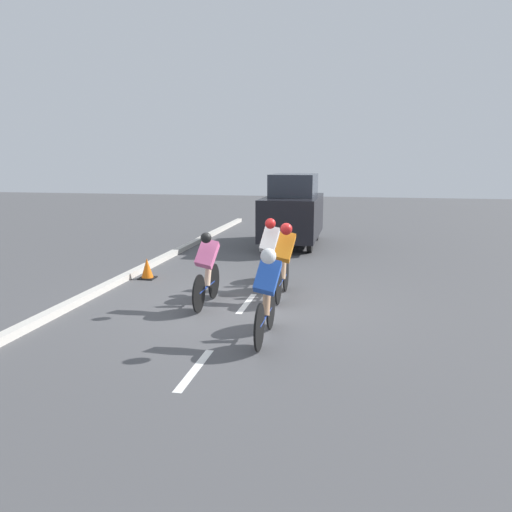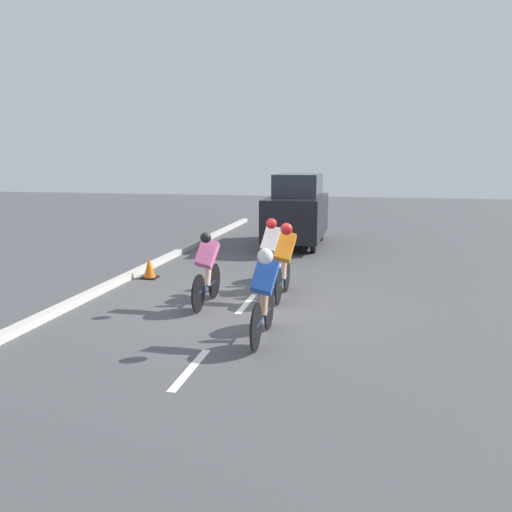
% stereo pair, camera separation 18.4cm
% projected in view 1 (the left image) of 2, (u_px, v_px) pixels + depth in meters
% --- Properties ---
extents(ground_plane, '(60.00, 60.00, 0.00)m').
position_uv_depth(ground_plane, '(246.00, 304.00, 9.66)').
color(ground_plane, '#4C4C4F').
extents(lane_stripe_near, '(0.12, 1.40, 0.01)m').
position_uv_depth(lane_stripe_near, '(195.00, 369.00, 6.64)').
color(lane_stripe_near, white).
rests_on(lane_stripe_near, ground).
extents(lane_stripe_mid, '(0.12, 1.40, 0.01)m').
position_uv_depth(lane_stripe_mid, '(247.00, 303.00, 9.73)').
color(lane_stripe_mid, white).
rests_on(lane_stripe_mid, ground).
extents(lane_stripe_far, '(0.12, 1.40, 0.01)m').
position_uv_depth(lane_stripe_far, '(274.00, 269.00, 12.81)').
color(lane_stripe_far, white).
rests_on(lane_stripe_far, ground).
extents(curb, '(0.20, 25.94, 0.14)m').
position_uv_depth(curb, '(96.00, 292.00, 10.33)').
color(curb, beige).
rests_on(curb, ground).
extents(cyclist_blue, '(0.42, 1.71, 1.49)m').
position_uv_depth(cyclist_blue, '(267.00, 292.00, 7.57)').
color(cyclist_blue, black).
rests_on(cyclist_blue, ground).
extents(cyclist_pink, '(0.42, 1.69, 1.46)m').
position_uv_depth(cyclist_pink, '(207.00, 268.00, 9.42)').
color(cyclist_pink, black).
rests_on(cyclist_pink, ground).
extents(cyclist_white, '(0.42, 1.69, 1.54)m').
position_uv_depth(cyclist_white, '(269.00, 250.00, 10.90)').
color(cyclist_white, black).
rests_on(cyclist_white, ground).
extents(cyclist_orange, '(0.43, 1.75, 1.56)m').
position_uv_depth(cyclist_orange, '(284.00, 258.00, 9.94)').
color(cyclist_orange, black).
rests_on(cyclist_orange, ground).
extents(support_car, '(1.70, 3.92, 2.31)m').
position_uv_depth(support_car, '(293.00, 210.00, 16.26)').
color(support_car, black).
rests_on(support_car, ground).
extents(traffic_cone, '(0.36, 0.36, 0.49)m').
position_uv_depth(traffic_cone, '(147.00, 269.00, 11.73)').
color(traffic_cone, black).
rests_on(traffic_cone, ground).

